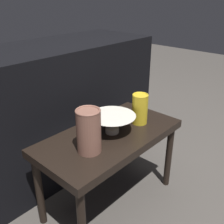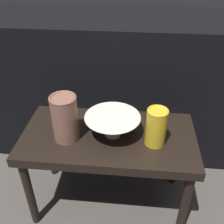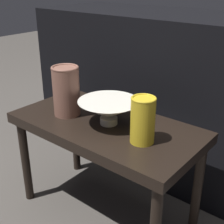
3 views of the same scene
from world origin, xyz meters
name	(u,v)px [view 3 (image 3 of 3)]	position (x,y,z in m)	size (l,w,h in m)	color
ground_plane	(106,211)	(0.00, 0.00, 0.00)	(8.00, 8.00, 0.00)	#4C4742
table	(106,135)	(0.00, 0.00, 0.37)	(0.73, 0.37, 0.43)	black
couch_backdrop	(172,94)	(0.00, 0.52, 0.39)	(1.42, 0.50, 0.78)	black
bowl	(109,109)	(0.02, 0.00, 0.48)	(0.23, 0.23, 0.09)	silver
vase_textured_left	(66,90)	(-0.17, -0.04, 0.53)	(0.11, 0.11, 0.20)	brown
vase_colorful_right	(143,120)	(0.19, -0.03, 0.51)	(0.08, 0.08, 0.16)	gold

